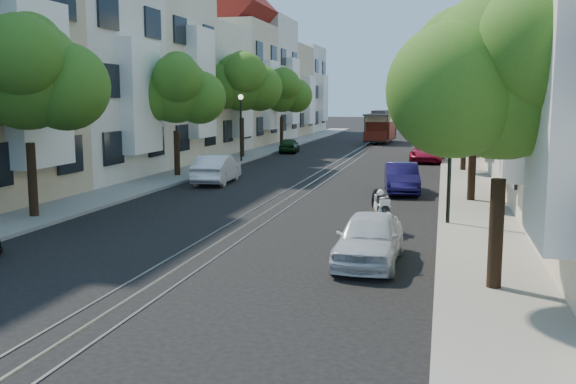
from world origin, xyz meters
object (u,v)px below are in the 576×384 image
Objects in this scene: tree_e_c at (467,88)px; parked_car_e_mid at (402,178)px; lamp_west at (241,118)px; parked_car_e_far at (427,153)px; tree_w_b at (176,91)px; tree_w_c at (242,83)px; parked_car_w_mid at (217,169)px; tree_e_d at (462,87)px; sportbike_rider at (381,208)px; cable_car at (381,125)px; lamp_east at (451,137)px; parked_car_e_near at (369,238)px; tree_e_b at (477,79)px; tree_w_d at (282,92)px; parked_car_w_far at (289,145)px; tree_e_a at (507,79)px; tree_w_a at (27,76)px.

tree_e_c is 1.67× the size of parked_car_e_mid.
lamp_west is 0.97× the size of parked_car_e_far.
tree_w_b is 0.88× the size of tree_w_c.
parked_car_e_mid is 8.88m from parked_car_w_mid.
tree_e_d is 1.65× the size of parked_car_w_mid.
sportbike_rider is 0.24× the size of cable_car.
lamp_east is 1.12× the size of parked_car_e_near.
lamp_west is 15.45m from parked_car_e_mid.
cable_car is at bearing 101.35° from tree_e_b.
lamp_east is (-0.96, -15.98, -1.75)m from tree_e_c.
lamp_east is 21.97m from lamp_west.
lamp_east reaches higher than parked_car_e_far.
tree_e_d reaches higher than tree_w_d.
lamp_east is at bearing -92.04° from tree_e_d.
tree_w_b is at bearing -37.27° from parked_car_w_mid.
lamp_east and lamp_west have the same top height.
cable_car is at bearing 74.19° from sportbike_rider.
sportbike_rider is at bearing 92.40° from parked_car_e_near.
tree_e_c is 1.57× the size of lamp_west.
tree_e_b is 1.07× the size of tree_w_b.
tree_w_c is at bearing -157.38° from tree_e_d.
parked_car_e_mid is at bearing -89.82° from parked_car_e_far.
parked_car_w_far is at bearing 87.73° from sportbike_rider.
tree_e_b is at bearing 113.76° from parked_car_w_far.
parked_car_e_near is (11.54, -26.20, -4.44)m from tree_w_c.
parked_car_e_mid reaches higher than parked_car_e_far.
parked_car_w_mid is 17.96m from parked_car_w_far.
tree_e_c is (-0.00, 11.00, -0.13)m from tree_e_b.
tree_e_b is (0.00, 12.00, 0.34)m from tree_e_a.
parked_car_e_near is at bearing -105.67° from tree_e_b.
tree_w_c is at bearing 122.75° from parked_car_e_mid.
tree_e_a is at bearing -19.15° from tree_w_a.
tree_w_a is 13.72m from lamp_east.
parked_car_e_mid is (11.54, 9.09, -4.09)m from tree_w_a.
tree_w_c is at bearing -175.55° from parked_car_e_far.
tree_w_b is (-14.40, 5.00, -0.34)m from tree_e_b.
cable_car is (-6.76, 11.67, -3.26)m from tree_e_d.
tree_w_b is at bearing 158.93° from parked_car_e_mid.
parked_car_e_mid is at bearing 101.47° from tree_e_a.
cable_car is (-6.76, 33.67, -3.12)m from tree_e_b.
parked_car_e_far is (12.28, 11.28, -3.80)m from tree_w_b.
tree_e_c is 0.98× the size of tree_w_a.
lamp_west is 10.19m from parked_car_w_mid.
tree_w_b is at bearing -134.27° from parked_car_e_far.
tree_w_d reaches higher than parked_car_e_near.
tree_e_b is 5.41m from lamp_east.
lamp_east is (13.44, -20.98, -2.22)m from tree_w_c.
parked_car_w_far is at bearing 108.09° from parked_car_e_near.
sportbike_rider is (-2.94, -6.25, -4.01)m from tree_e_b.
tree_w_c is 0.99× the size of cable_car.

